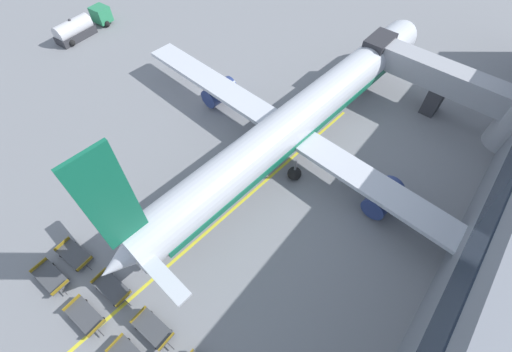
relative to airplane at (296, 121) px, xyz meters
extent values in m
plane|color=gray|center=(-12.40, 0.63, -3.55)|extent=(500.00, 500.00, 0.00)
cube|color=#232D3D|center=(17.55, 0.63, 4.01)|extent=(0.12, 69.15, 4.39)
cube|color=#A8AAB2|center=(9.40, 14.64, 1.09)|extent=(16.49, 3.15, 2.64)
cube|color=#2D2D33|center=(1.19, 14.89, 1.09)|extent=(2.52, 4.05, 3.17)
cube|color=#38383D|center=(9.40, 14.64, -1.89)|extent=(1.67, 2.44, 3.32)
cylinder|color=silver|center=(0.05, 0.63, 0.19)|extent=(7.25, 41.05, 4.00)
sphere|color=silver|center=(1.68, 21.00, 0.19)|extent=(3.80, 3.80, 3.80)
cone|color=silver|center=(-1.58, -19.74, 0.19)|extent=(4.17, 5.09, 3.80)
cube|color=#146B4C|center=(-1.52, -18.99, 6.55)|extent=(0.52, 3.01, 8.72)
cube|color=silver|center=(-1.53, -19.14, 0.79)|extent=(11.95, 2.14, 0.24)
cube|color=silver|center=(-0.08, -1.00, -0.71)|extent=(42.58, 6.36, 0.44)
cylinder|color=navy|center=(10.84, -1.47, -2.02)|extent=(2.56, 4.00, 2.26)
cylinder|color=navy|center=(-10.93, 0.27, -2.02)|extent=(2.56, 4.00, 2.26)
cube|color=#146B4C|center=(0.05, 0.63, -0.51)|extent=(7.00, 36.99, 0.72)
cylinder|color=#56565B|center=(1.06, 13.26, -1.83)|extent=(0.24, 0.24, 2.04)
sphere|color=black|center=(1.06, 13.26, -2.85)|extent=(1.40, 1.40, 1.40)
cylinder|color=#56565B|center=(2.62, -3.67, -1.83)|extent=(0.24, 0.24, 2.04)
sphere|color=black|center=(2.62, -3.67, -2.85)|extent=(1.40, 1.40, 1.40)
cylinder|color=#56565B|center=(-3.17, -3.21, -1.83)|extent=(0.24, 0.24, 2.04)
sphere|color=black|center=(-3.17, -3.21, -2.85)|extent=(1.40, 1.40, 1.40)
cube|color=#2D8C5B|center=(-37.19, 2.61, -2.08)|extent=(2.57, 2.33, 2.12)
cube|color=#333338|center=(-36.88, -2.34, -3.02)|extent=(2.78, 5.70, 1.06)
cylinder|color=silver|center=(-36.88, -2.34, -1.96)|extent=(2.50, 5.41, 2.18)
sphere|color=#333338|center=(-36.88, -2.34, -0.87)|extent=(0.44, 0.44, 0.44)
sphere|color=black|center=(-36.02, 2.39, -3.10)|extent=(0.90, 0.90, 0.90)
sphere|color=black|center=(-38.33, 2.24, -3.10)|extent=(0.90, 0.90, 0.90)
sphere|color=black|center=(-35.62, -3.91, -3.10)|extent=(0.90, 0.90, 0.90)
sphere|color=black|center=(-37.94, -4.05, -3.10)|extent=(0.90, 0.90, 0.90)
cube|color=#424449|center=(-6.91, -24.72, -3.00)|extent=(3.19, 1.60, 0.10)
cube|color=olive|center=(-5.37, -24.68, -2.79)|extent=(0.11, 1.53, 0.32)
cube|color=olive|center=(-8.45, -24.75, -2.79)|extent=(0.11, 1.53, 0.32)
cube|color=#333338|center=(-4.98, -24.68, -3.12)|extent=(0.70, 0.07, 0.06)
sphere|color=black|center=(-5.79, -25.34, -3.37)|extent=(0.36, 0.36, 0.36)
sphere|color=black|center=(-5.82, -24.04, -3.37)|extent=(0.36, 0.36, 0.36)
sphere|color=black|center=(-8.00, -25.39, -3.37)|extent=(0.36, 0.36, 0.36)
sphere|color=black|center=(-8.03, -24.09, -3.37)|extent=(0.36, 0.36, 0.36)
cube|color=#424449|center=(-2.10, -24.76, -3.00)|extent=(3.19, 1.59, 0.10)
cube|color=olive|center=(-0.56, -24.74, -2.79)|extent=(0.11, 1.53, 0.32)
cube|color=olive|center=(-3.64, -24.79, -2.79)|extent=(0.11, 1.53, 0.32)
cube|color=#333338|center=(-0.17, -24.73, -3.12)|extent=(0.70, 0.07, 0.06)
sphere|color=black|center=(-0.98, -25.39, -3.37)|extent=(0.36, 0.36, 0.36)
sphere|color=black|center=(-1.00, -24.09, -3.37)|extent=(0.36, 0.36, 0.36)
sphere|color=black|center=(-3.19, -25.43, -3.37)|extent=(0.36, 0.36, 0.36)
sphere|color=black|center=(-3.22, -24.13, -3.37)|extent=(0.36, 0.36, 0.36)
cube|color=olive|center=(1.26, -24.49, -2.79)|extent=(0.09, 1.53, 0.32)
sphere|color=black|center=(1.69, -23.84, -3.37)|extent=(0.36, 0.36, 0.36)
cube|color=#424449|center=(-7.09, -22.37, -3.00)|extent=(3.24, 1.70, 0.10)
cube|color=olive|center=(-5.56, -22.29, -2.79)|extent=(0.16, 1.53, 0.32)
cube|color=olive|center=(-8.63, -22.46, -2.79)|extent=(0.16, 1.53, 0.32)
cube|color=#333338|center=(-5.17, -22.27, -3.12)|extent=(0.70, 0.10, 0.06)
sphere|color=black|center=(-5.95, -22.96, -3.37)|extent=(0.36, 0.36, 0.36)
sphere|color=black|center=(-6.03, -21.66, -3.37)|extent=(0.36, 0.36, 0.36)
sphere|color=black|center=(-8.16, -23.08, -3.37)|extent=(0.36, 0.36, 0.36)
sphere|color=black|center=(-8.23, -21.78, -3.37)|extent=(0.36, 0.36, 0.36)
cube|color=#424449|center=(-2.27, -22.14, -3.00)|extent=(3.20, 1.61, 0.10)
cube|color=olive|center=(-0.73, -22.10, -2.79)|extent=(0.12, 1.53, 0.32)
cube|color=olive|center=(-3.81, -22.19, -2.79)|extent=(0.12, 1.53, 0.32)
cube|color=#333338|center=(-0.34, -22.09, -3.12)|extent=(0.70, 0.08, 0.06)
sphere|color=black|center=(-1.15, -22.76, -3.37)|extent=(0.36, 0.36, 0.36)
sphere|color=black|center=(-1.18, -21.46, -3.37)|extent=(0.36, 0.36, 0.36)
sphere|color=black|center=(-3.36, -22.82, -3.37)|extent=(0.36, 0.36, 0.36)
sphere|color=black|center=(-3.39, -21.52, -3.37)|extent=(0.36, 0.36, 0.36)
cube|color=#424449|center=(2.61, -22.14, -3.00)|extent=(3.18, 1.57, 0.10)
cube|color=olive|center=(4.15, -22.12, -2.79)|extent=(0.10, 1.53, 0.32)
cube|color=olive|center=(1.07, -22.16, -2.79)|extent=(0.10, 1.53, 0.32)
cube|color=#333338|center=(4.54, -22.11, -3.12)|extent=(0.70, 0.07, 0.06)
sphere|color=black|center=(3.73, -22.77, -3.37)|extent=(0.36, 0.36, 0.36)
sphere|color=black|center=(3.71, -21.47, -3.37)|extent=(0.36, 0.36, 0.36)
sphere|color=black|center=(1.52, -22.80, -3.37)|extent=(0.36, 0.36, 0.36)
sphere|color=black|center=(1.50, -21.50, -3.37)|extent=(0.36, 0.36, 0.36)
cube|color=yellow|center=(0.31, -9.58, -3.55)|extent=(3.12, 35.26, 0.01)
camera|label=1|loc=(12.60, -22.31, 24.06)|focal=24.00mm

